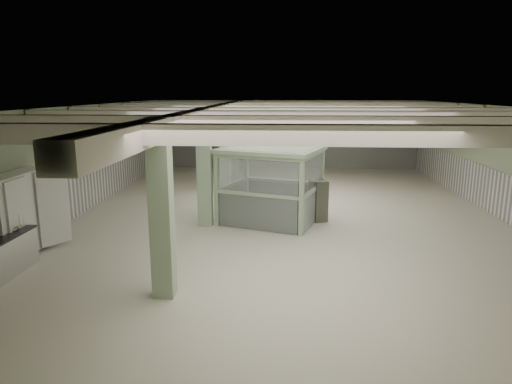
{
  "coord_description": "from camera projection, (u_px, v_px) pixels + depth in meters",
  "views": [
    {
      "loc": [
        -0.14,
        -14.51,
        4.08
      ],
      "look_at": [
        -0.87,
        -2.02,
        1.3
      ],
      "focal_mm": 32.0,
      "sensor_mm": 36.0,
      "label": 1
    }
  ],
  "objects": [
    {
      "name": "floor",
      "position": [
        286.0,
        218.0,
        15.02
      ],
      "size": [
        20.0,
        20.0,
        0.0
      ],
      "primitive_type": "plane",
      "color": "silver",
      "rests_on": "ground"
    },
    {
      "name": "ceiling",
      "position": [
        288.0,
        107.0,
        14.24
      ],
      "size": [
        14.0,
        20.0,
        0.02
      ],
      "primitive_type": "cube",
      "color": "white",
      "rests_on": "wall_back"
    },
    {
      "name": "wall_back",
      "position": [
        285.0,
        135.0,
        24.38
      ],
      "size": [
        14.0,
        0.02,
        3.6
      ],
      "primitive_type": "cube",
      "color": "#9AAA88",
      "rests_on": "floor"
    },
    {
      "name": "wall_front",
      "position": [
        294.0,
        308.0,
        4.88
      ],
      "size": [
        14.0,
        0.02,
        3.6
      ],
      "primitive_type": "cube",
      "color": "#9AAA88",
      "rests_on": "floor"
    },
    {
      "name": "wall_left",
      "position": [
        74.0,
        162.0,
        15.03
      ],
      "size": [
        0.02,
        20.0,
        3.6
      ],
      "primitive_type": "cube",
      "color": "#9AAA88",
      "rests_on": "floor"
    },
    {
      "name": "wall_right",
      "position": [
        511.0,
        166.0,
        14.23
      ],
      "size": [
        0.02,
        20.0,
        3.6
      ],
      "primitive_type": "cube",
      "color": "#9AAA88",
      "rests_on": "floor"
    },
    {
      "name": "wainscot_left",
      "position": [
        78.0,
        193.0,
        15.26
      ],
      "size": [
        0.05,
        19.9,
        1.5
      ],
      "primitive_type": "cube",
      "color": "white",
      "rests_on": "floor"
    },
    {
      "name": "wainscot_right",
      "position": [
        506.0,
        198.0,
        14.46
      ],
      "size": [
        0.05,
        19.9,
        1.5
      ],
      "primitive_type": "cube",
      "color": "white",
      "rests_on": "floor"
    },
    {
      "name": "wainscot_back",
      "position": [
        285.0,
        154.0,
        24.58
      ],
      "size": [
        13.9,
        0.05,
        1.5
      ],
      "primitive_type": "cube",
      "color": "white",
      "rests_on": "floor"
    },
    {
      "name": "girder",
      "position": [
        209.0,
        114.0,
        14.43
      ],
      "size": [
        0.45,
        19.9,
        0.4
      ],
      "primitive_type": "cube",
      "color": "silver",
      "rests_on": "ceiling"
    },
    {
      "name": "beam_a",
      "position": [
        292.0,
        135.0,
        6.97
      ],
      "size": [
        13.9,
        0.35,
        0.32
      ],
      "primitive_type": "cube",
      "color": "silver",
      "rests_on": "ceiling"
    },
    {
      "name": "beam_b",
      "position": [
        290.0,
        124.0,
        9.41
      ],
      "size": [
        13.9,
        0.35,
        0.32
      ],
      "primitive_type": "cube",
      "color": "silver",
      "rests_on": "ceiling"
    },
    {
      "name": "beam_c",
      "position": [
        288.0,
        117.0,
        11.84
      ],
      "size": [
        13.9,
        0.35,
        0.32
      ],
      "primitive_type": "cube",
      "color": "silver",
      "rests_on": "ceiling"
    },
    {
      "name": "beam_d",
      "position": [
        288.0,
        112.0,
        14.28
      ],
      "size": [
        13.9,
        0.35,
        0.32
      ],
      "primitive_type": "cube",
      "color": "silver",
      "rests_on": "ceiling"
    },
    {
      "name": "beam_e",
      "position": [
        287.0,
        109.0,
        16.72
      ],
      "size": [
        13.9,
        0.35,
        0.32
      ],
      "primitive_type": "cube",
      "color": "silver",
      "rests_on": "ceiling"
    },
    {
      "name": "beam_f",
      "position": [
        287.0,
        107.0,
        19.15
      ],
      "size": [
        13.9,
        0.35,
        0.32
      ],
      "primitive_type": "cube",
      "color": "silver",
      "rests_on": "ceiling"
    },
    {
      "name": "beam_g",
      "position": [
        286.0,
        105.0,
        21.59
      ],
      "size": [
        13.9,
        0.35,
        0.32
      ],
      "primitive_type": "cube",
      "color": "silver",
      "rests_on": "ceiling"
    },
    {
      "name": "column_a",
      "position": [
        161.0,
        210.0,
        8.93
      ],
      "size": [
        0.42,
        0.42,
        3.6
      ],
      "primitive_type": "cube",
      "color": "#95AF8D",
      "rests_on": "floor"
    },
    {
      "name": "column_b",
      "position": [
        204.0,
        168.0,
        13.8
      ],
      "size": [
        0.42,
        0.42,
        3.6
      ],
      "primitive_type": "cube",
      "color": "#95AF8D",
      "rests_on": "floor"
    },
    {
      "name": "column_c",
      "position": [
        225.0,
        148.0,
        18.67
      ],
      "size": [
        0.42,
        0.42,
        3.6
      ],
      "primitive_type": "cube",
      "color": "#95AF8D",
      "rests_on": "floor"
    },
    {
      "name": "column_d",
      "position": [
        235.0,
        138.0,
        22.57
      ],
      "size": [
        0.42,
        0.42,
        3.6
      ],
      "primitive_type": "cube",
      "color": "#95AF8D",
      "rests_on": "floor"
    },
    {
      "name": "pendant_front",
      "position": [
        314.0,
        142.0,
        9.46
      ],
      "size": [
        0.44,
        0.44,
        0.22
      ],
      "primitive_type": "cone",
      "rotation": [
        3.14,
        0.0,
        0.0
      ],
      "color": "#293629",
      "rests_on": "ceiling"
    },
    {
      "name": "pendant_mid",
      "position": [
        303.0,
        123.0,
        14.82
      ],
      "size": [
        0.44,
        0.44,
        0.22
      ],
      "primitive_type": "cone",
      "rotation": [
        3.14,
        0.0,
        0.0
      ],
      "color": "#293629",
      "rests_on": "ceiling"
    },
    {
      "name": "pendant_back",
      "position": [
        298.0,
        115.0,
        19.69
      ],
      "size": [
        0.44,
        0.44,
        0.22
      ],
      "primitive_type": "cone",
      "rotation": [
        3.14,
        0.0,
        0.0
      ],
      "color": "#293629",
      "rests_on": "ceiling"
    },
    {
      "name": "veg_colander",
      "position": [
        9.0,
        227.0,
        10.57
      ],
      "size": [
        0.5,
        0.5,
        0.19
      ],
      "primitive_type": null,
      "rotation": [
        0.0,
        0.0,
        -0.25
      ],
      "color": "#414246",
      "rests_on": "prep_counter"
    },
    {
      "name": "walkin_cooler",
      "position": [
        20.0,
        217.0,
        11.28
      ],
      "size": [
        0.96,
        2.25,
        2.06
      ],
      "color": "silver",
      "rests_on": "floor"
    },
    {
      "name": "guard_booth",
      "position": [
        271.0,
        171.0,
        14.27
      ],
      "size": [
        3.6,
        3.32,
        2.39
      ],
      "rotation": [
        0.0,
        0.0,
        -0.33
      ],
      "color": "#9CB792",
      "rests_on": "floor"
    },
    {
      "name": "filing_cabinet",
      "position": [
        318.0,
        200.0,
        14.55
      ],
      "size": [
        0.62,
        0.72,
        1.32
      ],
      "primitive_type": "cube",
      "rotation": [
        0.0,
        0.0,
        0.38
      ],
      "color": "#505244",
      "rests_on": "floor"
    }
  ]
}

